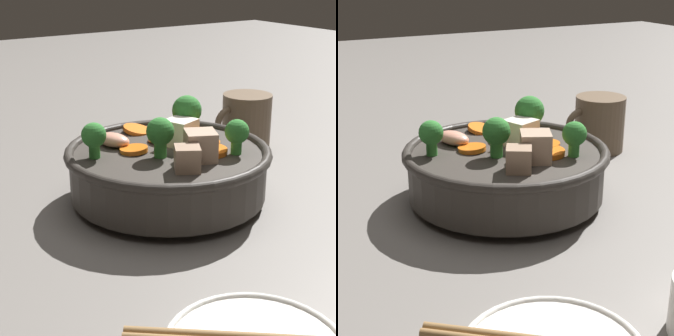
% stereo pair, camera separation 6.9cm
% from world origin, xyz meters
% --- Properties ---
extents(ground_plane, '(3.00, 3.00, 0.00)m').
position_xyz_m(ground_plane, '(0.00, 0.00, 0.00)').
color(ground_plane, slate).
extents(stirfry_bowl, '(0.25, 0.25, 0.12)m').
position_xyz_m(stirfry_bowl, '(-0.00, 0.00, 0.05)').
color(stirfry_bowl, '#38332D').
rests_on(stirfry_bowl, ground_plane).
extents(dark_mug, '(0.10, 0.08, 0.09)m').
position_xyz_m(dark_mug, '(-0.22, -0.10, 0.04)').
color(dark_mug, brown).
rests_on(dark_mug, ground_plane).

